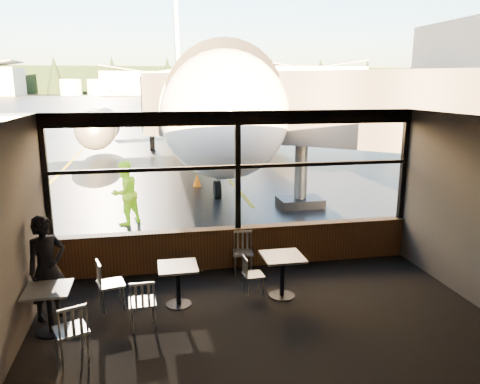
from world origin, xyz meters
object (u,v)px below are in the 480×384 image
object	(u,v)px
cafe_table_left	(50,311)
chair_near_w	(253,275)
airliner	(189,55)
ground_crew	(125,193)
chair_left_s	(71,331)
passenger	(47,268)
chair_near_n	(243,253)
chair_mid_s	(142,303)
chair_mid_w	(111,284)
jet_bridge	(310,135)
cone_nose	(197,180)
cafe_table_near	(282,276)
cafe_table_mid	(178,286)

from	to	relation	value
cafe_table_left	chair_near_w	size ratio (longest dim) A/B	1.00
airliner	ground_crew	xyz separation A→B (m)	(-3.36, -15.15, -4.78)
chair_left_s	passenger	xyz separation A→B (m)	(-0.57, 1.43, 0.46)
cafe_table_left	chair_near_n	distance (m)	4.10
passenger	airliner	bearing A→B (deg)	42.19
chair_near_w	chair_mid_s	size ratio (longest dim) A/B	0.87
chair_mid_w	chair_left_s	size ratio (longest dim) A/B	0.99
airliner	chair_near_n	xyz separation A→B (m)	(-0.70, -19.48, -5.27)
chair_left_s	jet_bridge	bearing A→B (deg)	30.63
chair_near_w	passenger	distance (m)	3.77
cafe_table_left	ground_crew	bearing A→B (deg)	81.03
chair_near_n	cone_nose	xyz separation A→B (m)	(-0.05, 9.15, -0.20)
chair_near_n	cone_nose	bearing A→B (deg)	-80.95
cafe_table_near	ground_crew	bearing A→B (deg)	119.45
cafe_table_near	chair_mid_w	size ratio (longest dim) A/B	0.90
cafe_table_near	cafe_table_left	world-z (taller)	cafe_table_near
chair_mid_s	cafe_table_left	bearing A→B (deg)	172.24
airliner	chair_near_w	bearing A→B (deg)	-90.91
chair_left_s	cone_nose	xyz separation A→B (m)	(3.12, 11.92, -0.22)
chair_near_w	chair_mid_s	distance (m)	2.31
cafe_table_left	chair_mid_s	distance (m)	1.51
jet_bridge	cafe_table_left	bearing A→B (deg)	-132.78
chair_near_w	cone_nose	xyz separation A→B (m)	(-0.03, 10.25, -0.14)
cafe_table_mid	chair_mid_w	distance (m)	1.22
chair_near_n	chair_mid_w	world-z (taller)	chair_mid_w
chair_mid_s	chair_near_w	bearing A→B (deg)	20.07
cone_nose	ground_crew	bearing A→B (deg)	-118.41
chair_mid_w	chair_left_s	xyz separation A→B (m)	(-0.47, -1.60, 0.01)
ground_crew	cone_nose	xyz separation A→B (m)	(2.61, 4.83, -0.69)
jet_bridge	cafe_table_near	world-z (taller)	jet_bridge
jet_bridge	chair_mid_s	distance (m)	9.92
ground_crew	cafe_table_near	bearing A→B (deg)	75.95
airliner	chair_left_s	xyz separation A→B (m)	(-3.87, -22.24, -5.25)
cafe_table_mid	chair_near_n	distance (m)	1.97
chair_mid_w	ground_crew	size ratio (longest dim) A/B	0.50
cafe_table_mid	cafe_table_left	world-z (taller)	cafe_table_left
airliner	chair_near_w	world-z (taller)	airliner
jet_bridge	chair_near_w	size ratio (longest dim) A/B	13.51
cafe_table_mid	chair_mid_w	world-z (taller)	chair_mid_w
cafe_table_left	chair_near_w	world-z (taller)	same
chair_mid_s	jet_bridge	bearing A→B (deg)	51.13
chair_near_w	passenger	xyz separation A→B (m)	(-3.72, -0.23, 0.54)
chair_mid_s	chair_mid_w	bearing A→B (deg)	120.81
cafe_table_mid	chair_mid_w	size ratio (longest dim) A/B	0.84
cafe_table_near	cone_nose	world-z (taller)	cafe_table_near
cafe_table_left	airliner	bearing A→B (deg)	78.51
airliner	chair_left_s	world-z (taller)	airliner
cafe_table_near	cafe_table_left	bearing A→B (deg)	-172.01
cafe_table_mid	chair_left_s	world-z (taller)	chair_left_s
chair_near_w	chair_left_s	size ratio (longest dim) A/B	0.83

